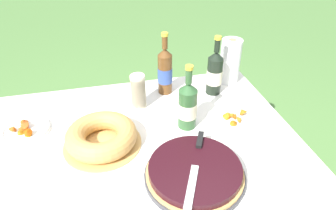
{
  "coord_description": "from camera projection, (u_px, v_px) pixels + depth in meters",
  "views": [
    {
      "loc": [
        -0.06,
        -0.9,
        1.57
      ],
      "look_at": [
        0.2,
        0.22,
        0.78
      ],
      "focal_mm": 32.0,
      "sensor_mm": 36.0,
      "label": 1
    }
  ],
  "objects": [
    {
      "name": "tablecloth",
      "position": [
        132.0,
        155.0,
        1.22
      ],
      "size": [
        1.45,
        1.14,
        0.1
      ],
      "color": "white",
      "rests_on": "garden_table"
    },
    {
      "name": "bundt_cake",
      "position": [
        102.0,
        136.0,
        1.23
      ],
      "size": [
        0.33,
        0.33,
        0.09
      ],
      "color": "tan",
      "rests_on": "tablecloth"
    },
    {
      "name": "cider_bottle_amber",
      "position": [
        165.0,
        71.0,
        1.54
      ],
      "size": [
        0.08,
        0.08,
        0.33
      ],
      "color": "brown",
      "rests_on": "tablecloth"
    },
    {
      "name": "cup_stack",
      "position": [
        138.0,
        92.0,
        1.44
      ],
      "size": [
        0.07,
        0.07,
        0.18
      ],
      "color": "beige",
      "rests_on": "tablecloth"
    },
    {
      "name": "juice_bottle_red",
      "position": [
        215.0,
        73.0,
        1.54
      ],
      "size": [
        0.08,
        0.08,
        0.31
      ],
      "color": "black",
      "rests_on": "tablecloth"
    },
    {
      "name": "cider_bottle_green",
      "position": [
        188.0,
        105.0,
        1.3
      ],
      "size": [
        0.08,
        0.08,
        0.3
      ],
      "color": "#2D562D",
      "rests_on": "tablecloth"
    },
    {
      "name": "berry_tart",
      "position": [
        195.0,
        172.0,
        1.09
      ],
      "size": [
        0.37,
        0.37,
        0.06
      ],
      "color": "#38383D",
      "rests_on": "tablecloth"
    },
    {
      "name": "snack_plate_near",
      "position": [
        26.0,
        130.0,
        1.32
      ],
      "size": [
        0.2,
        0.2,
        0.06
      ],
      "color": "white",
      "rests_on": "tablecloth"
    },
    {
      "name": "snack_plate_left",
      "position": [
        233.0,
        118.0,
        1.39
      ],
      "size": [
        0.24,
        0.24,
        0.06
      ],
      "color": "white",
      "rests_on": "tablecloth"
    },
    {
      "name": "garden_table",
      "position": [
        133.0,
        165.0,
        1.26
      ],
      "size": [
        1.44,
        1.13,
        0.72
      ],
      "color": "brown",
      "rests_on": "ground_plane"
    },
    {
      "name": "paper_towel_roll",
      "position": [
        230.0,
        61.0,
        1.63
      ],
      "size": [
        0.11,
        0.11,
        0.25
      ],
      "color": "white",
      "rests_on": "tablecloth"
    },
    {
      "name": "serving_knife",
      "position": [
        196.0,
        160.0,
        1.1
      ],
      "size": [
        0.18,
        0.35,
        0.01
      ],
      "rotation": [
        0.0,
        0.0,
        4.28
      ],
      "color": "silver",
      "rests_on": "berry_tart"
    }
  ]
}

